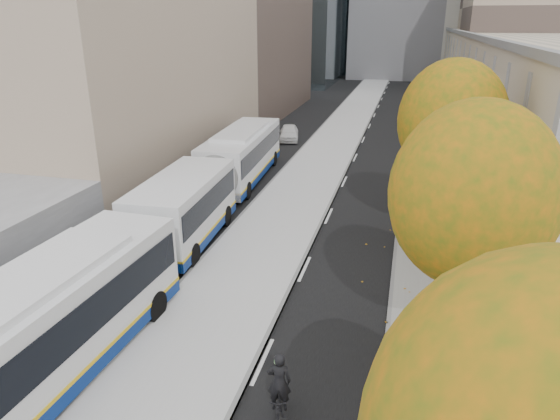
% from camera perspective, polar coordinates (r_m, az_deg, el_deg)
% --- Properties ---
extents(bus_platform, '(4.25, 150.00, 0.15)m').
position_cam_1_polar(bus_platform, '(36.24, 4.89, 5.93)').
color(bus_platform, '#B8B8B8').
rests_on(bus_platform, ground).
extents(sidewalk, '(4.75, 150.00, 0.08)m').
position_cam_1_polar(sidewalk, '(35.87, 17.63, 4.80)').
color(sidewalk, gray).
rests_on(sidewalk, ground).
extents(building_tan, '(18.00, 92.00, 8.00)m').
position_cam_1_polar(building_tan, '(65.23, 27.34, 13.91)').
color(building_tan, gray).
rests_on(building_tan, ground).
extents(tree_c, '(4.20, 4.20, 7.28)m').
position_cam_1_polar(tree_c, '(13.33, 21.22, 1.51)').
color(tree_c, black).
rests_on(tree_c, sidewalk).
extents(tree_d, '(4.40, 4.40, 7.60)m').
position_cam_1_polar(tree_d, '(21.98, 19.04, 9.56)').
color(tree_d, black).
rests_on(tree_d, sidewalk).
extents(bus_far, '(3.56, 18.20, 3.02)m').
position_cam_1_polar(bus_far, '(27.22, -6.65, 4.27)').
color(bus_far, silver).
rests_on(bus_far, ground).
extents(cyclist, '(0.72, 1.63, 2.02)m').
position_cam_1_polar(cyclist, '(12.97, -0.10, -20.62)').
color(cyclist, black).
rests_on(cyclist, ground).
extents(distant_car, '(2.27, 4.00, 1.28)m').
position_cam_1_polar(distant_car, '(41.91, 1.04, 8.84)').
color(distant_car, silver).
rests_on(distant_car, ground).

